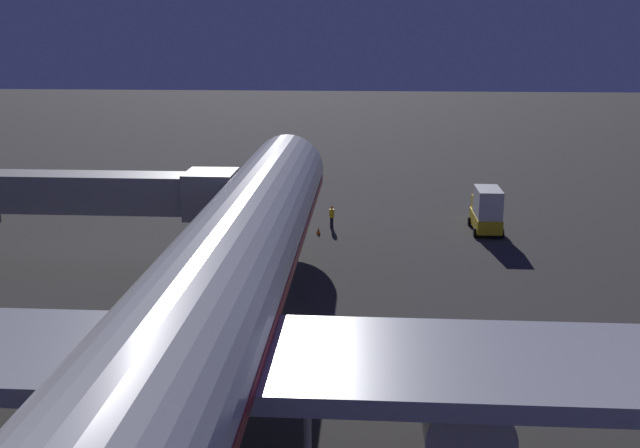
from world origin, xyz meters
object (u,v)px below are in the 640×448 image
Objects in this scene: ops_van at (487,210)px; traffic_cone_nose_starboard at (264,230)px; jet_bridge at (100,193)px; traffic_cone_nose_port at (318,231)px; airliner_at_gate at (191,340)px; ground_crew_marshaller_fwd at (332,216)px.

ops_van reaches higher than traffic_cone_nose_starboard.
traffic_cone_nose_port is (-13.76, -10.93, -5.34)m from jet_bridge.
traffic_cone_nose_port and traffic_cone_nose_starboard have the same top height.
airliner_at_gate is 38.99m from ops_van.
traffic_cone_nose_port is 4.40m from traffic_cone_nose_starboard.
traffic_cone_nose_starboard is at bearing -130.56° from jet_bridge.
ops_van is 13.81m from traffic_cone_nose_port.
airliner_at_gate reaches higher than ops_van.
airliner_at_gate is 34.30m from traffic_cone_nose_port.
ground_crew_marshaller_fwd is (-14.74, -12.93, -4.57)m from jet_bridge.
jet_bridge is at bearing 41.26° from ground_crew_marshaller_fwd.
jet_bridge is 15.35m from traffic_cone_nose_starboard.
traffic_cone_nose_port is (0.98, 1.99, -0.77)m from ground_crew_marshaller_fwd.
ground_crew_marshaller_fwd is at bearing -138.74° from jet_bridge.
jet_bridge is 11.39× the size of ground_crew_marshaller_fwd.
ground_crew_marshaller_fwd is (12.64, -0.36, -0.82)m from ops_van.
traffic_cone_nose_starboard is (4.40, 0.00, 0.00)m from traffic_cone_nose_port.
jet_bridge is at bearing 38.47° from traffic_cone_nose_port.
ops_van reaches higher than ground_crew_marshaller_fwd.
traffic_cone_nose_starboard is (-9.36, -10.93, -5.34)m from jet_bridge.
airliner_at_gate is at bearing 65.96° from ops_van.
ops_van is at bearing 178.35° from ground_crew_marshaller_fwd.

